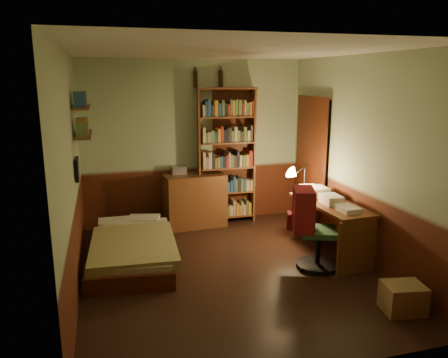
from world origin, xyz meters
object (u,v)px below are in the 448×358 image
object	(u,v)px
dresser	(195,200)
desk_lamp	(305,171)
bed	(132,240)
desk	(330,228)
cardboard_box_a	(403,298)
cardboard_box_b	(398,297)
mini_stereo	(179,170)
bookshelf	(226,156)
office_chair	(319,233)

from	to	relation	value
dresser	desk_lamp	world-z (taller)	desk_lamp
desk_lamp	bed	bearing A→B (deg)	175.68
desk_lamp	desk	bearing A→B (deg)	-86.48
cardboard_box_a	cardboard_box_b	world-z (taller)	cardboard_box_a
bed	mini_stereo	bearing A→B (deg)	62.46
mini_stereo	bookshelf	xyz separation A→B (m)	(0.77, -0.04, 0.19)
bookshelf	office_chair	world-z (taller)	bookshelf
bookshelf	cardboard_box_b	xyz separation A→B (m)	(0.94, -3.14, -0.98)
desk_lamp	dresser	bearing A→B (deg)	136.92
bed	bookshelf	world-z (taller)	bookshelf
dresser	desk_lamp	bearing A→B (deg)	-40.84
mini_stereo	cardboard_box_a	distance (m)	3.77
desk	desk_lamp	size ratio (longest dim) A/B	2.09
bookshelf	desk_lamp	bearing A→B (deg)	-45.09
office_chair	cardboard_box_a	distance (m)	1.27
cardboard_box_b	desk_lamp	bearing A→B (deg)	92.85
cardboard_box_a	desk	bearing A→B (deg)	89.09
bed	desk_lamp	size ratio (longest dim) A/B	2.91
dresser	bookshelf	world-z (taller)	bookshelf
office_chair	cardboard_box_a	world-z (taller)	office_chair
desk	office_chair	size ratio (longest dim) A/B	1.45
office_chair	cardboard_box_b	distance (m)	1.19
cardboard_box_b	dresser	bearing A→B (deg)	115.96
bed	desk	world-z (taller)	desk
dresser	cardboard_box_a	distance (m)	3.49
dresser	desk	distance (m)	2.20
dresser	office_chair	size ratio (longest dim) A/B	1.03
dresser	cardboard_box_b	xyz separation A→B (m)	(1.49, -3.06, -0.31)
cardboard_box_a	office_chair	bearing A→B (deg)	105.67
bookshelf	cardboard_box_b	bearing A→B (deg)	-65.83
bed	dresser	world-z (taller)	dresser
cardboard_box_a	cardboard_box_b	xyz separation A→B (m)	(0.02, 0.10, -0.04)
mini_stereo	office_chair	bearing A→B (deg)	-59.13
cardboard_box_a	bed	bearing A→B (deg)	141.25
dresser	bookshelf	distance (m)	0.86
bookshelf	office_chair	size ratio (longest dim) A/B	2.38
mini_stereo	office_chair	distance (m)	2.54
mini_stereo	office_chair	xyz separation A→B (m)	(1.36, -2.09, -0.44)
desk	cardboard_box_a	xyz separation A→B (m)	(-0.02, -1.55, -0.21)
bed	bookshelf	distance (m)	2.17
desk_lamp	office_chair	bearing A→B (deg)	-111.50
bed	mini_stereo	distance (m)	1.63
desk_lamp	cardboard_box_a	size ratio (longest dim) A/B	1.61
desk_lamp	cardboard_box_a	world-z (taller)	desk_lamp
desk	cardboard_box_b	bearing A→B (deg)	-94.23
office_chair	cardboard_box_b	bearing A→B (deg)	-52.88
bed	mini_stereo	size ratio (longest dim) A/B	8.10
dresser	bookshelf	xyz separation A→B (m)	(0.55, 0.09, 0.67)
bed	cardboard_box_a	xyz separation A→B (m)	(2.53, -2.03, -0.13)
cardboard_box_a	cardboard_box_b	bearing A→B (deg)	80.32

